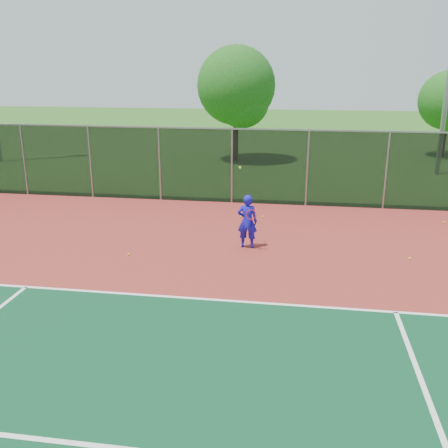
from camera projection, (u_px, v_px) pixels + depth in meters
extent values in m
plane|color=#265A19|center=(307.00, 385.00, 8.75)|extent=(120.00, 120.00, 0.00)
cube|color=maroon|center=(307.00, 328.00, 10.63)|extent=(30.00, 20.00, 0.02)
cube|color=white|center=(396.00, 312.00, 11.28)|extent=(22.00, 0.10, 0.00)
cube|color=black|center=(307.00, 169.00, 19.61)|extent=(30.00, 0.04, 3.00)
cube|color=gray|center=(309.00, 130.00, 19.16)|extent=(30.00, 0.06, 0.06)
imported|color=#1613BA|center=(247.00, 221.00, 15.14)|extent=(0.62, 0.42, 1.67)
cylinder|color=black|center=(251.00, 223.00, 14.88)|extent=(0.03, 0.15, 0.27)
torus|color=#A51414|center=(251.00, 215.00, 14.69)|extent=(0.30, 0.13, 0.29)
sphere|color=#D4EB1B|center=(240.00, 167.00, 14.78)|extent=(0.07, 0.07, 0.07)
sphere|color=#D4EB1B|center=(241.00, 217.00, 18.41)|extent=(0.07, 0.07, 0.07)
sphere|color=#D4EB1B|center=(444.00, 222.00, 17.74)|extent=(0.07, 0.07, 0.07)
sphere|color=#D4EB1B|center=(263.00, 217.00, 18.41)|extent=(0.07, 0.07, 0.07)
sphere|color=#D4EB1B|center=(129.00, 254.00, 14.70)|extent=(0.07, 0.07, 0.07)
sphere|color=#D4EB1B|center=(410.00, 258.00, 14.38)|extent=(0.07, 0.07, 0.07)
cylinder|color=#3A2715|center=(236.00, 140.00, 29.33)|extent=(0.30, 0.30, 2.52)
sphere|color=#195216|center=(236.00, 85.00, 28.41)|extent=(4.47, 4.47, 4.47)
sphere|color=#195216|center=(242.00, 101.00, 28.32)|extent=(3.08, 3.08, 3.08)
cylinder|color=#3A2715|center=(443.00, 141.00, 30.76)|extent=(0.30, 0.30, 1.99)
sphere|color=#195216|center=(448.00, 100.00, 30.03)|extent=(3.54, 3.54, 3.54)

